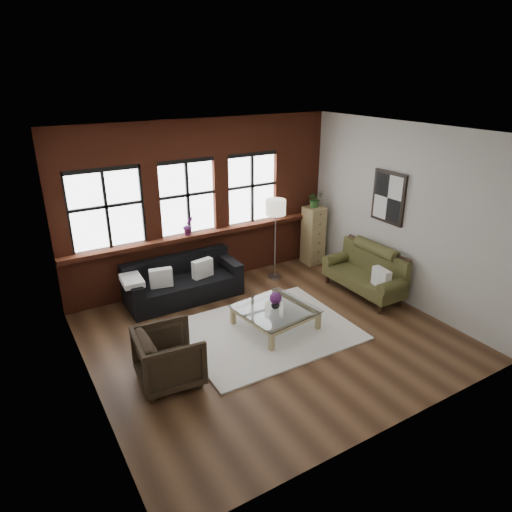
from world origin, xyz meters
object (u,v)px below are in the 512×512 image
dark_sofa (183,280)px  vase (275,304)px  armchair (169,357)px  drawer_chest (313,235)px  coffee_table (275,318)px  floor_lamp (275,236)px  vintage_settee (364,272)px

dark_sofa → vase: bearing=-63.2°
armchair → drawer_chest: 4.84m
coffee_table → floor_lamp: floor_lamp is taller
armchair → coffee_table: 2.06m
armchair → drawer_chest: size_ratio=0.67×
dark_sofa → vase: dark_sofa is taller
dark_sofa → drawer_chest: drawer_chest is taller
armchair → vase: armchair is taller
armchair → drawer_chest: (4.23, 2.34, 0.25)m
armchair → drawer_chest: bearing=-55.8°
vintage_settee → armchair: vintage_settee is taller
drawer_chest → coffee_table: bearing=-139.4°
vintage_settee → armchair: 4.16m
vase → floor_lamp: (1.08, 1.68, 0.46)m
vase → dark_sofa: bearing=116.8°
vase → floor_lamp: bearing=57.2°
coffee_table → vintage_settee: bearing=4.9°
armchair → vase: 2.05m
drawer_chest → vase: bearing=-139.4°
coffee_table → floor_lamp: 2.13m
coffee_table → vase: (0.00, -0.00, 0.26)m
dark_sofa → floor_lamp: size_ratio=1.17×
dark_sofa → drawer_chest: bearing=2.7°
floor_lamp → vintage_settee: bearing=-55.8°
vintage_settee → drawer_chest: 1.74m
drawer_chest → floor_lamp: (-1.14, -0.23, 0.26)m
dark_sofa → drawer_chest: size_ratio=1.65×
vase → floor_lamp: size_ratio=0.08×
drawer_chest → armchair: bearing=-151.0°
armchair → vase: size_ratio=5.84×
coffee_table → drawer_chest: 2.97m
armchair → coffee_table: bearing=-72.4°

